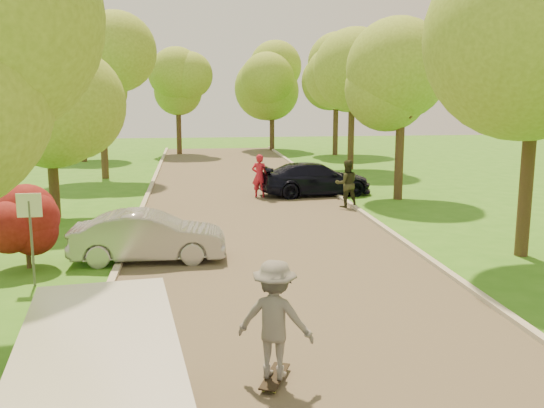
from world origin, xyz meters
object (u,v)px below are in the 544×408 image
street_sign (30,220)px  person_olive (347,184)px  minivan (101,407)px  dark_sedan (315,179)px  skateboarder (275,319)px  silver_sedan (149,236)px  person_striped (260,176)px  longboard (275,377)px

street_sign → person_olive: (9.60, 8.52, -0.64)m
minivan → dark_sedan: size_ratio=0.97×
dark_sedan → skateboarder: bearing=159.1°
silver_sedan → person_olive: bearing=-45.2°
minivan → person_striped: size_ratio=2.57×
skateboarder → person_olive: skateboarder is taller
silver_sedan → skateboarder: 7.65m
minivan → person_striped: 19.11m
longboard → skateboarder: (-0.00, -0.00, 0.94)m
dark_sedan → person_olive: size_ratio=2.64×
street_sign → longboard: (4.88, -5.46, -1.46)m
silver_sedan → longboard: 7.66m
street_sign → person_striped: 12.95m
longboard → silver_sedan: bearing=-49.3°
longboard → minivan: bearing=64.6°
street_sign → longboard: 7.47m
minivan → dark_sedan: (6.38, 18.96, -0.19)m
street_sign → dark_sedan: bearing=51.9°
minivan → silver_sedan: minivan is taller
longboard → person_striped: (1.63, 16.64, 0.82)m
skateboarder → person_olive: (4.72, 13.98, -0.12)m
minivan → silver_sedan: 9.33m
minivan → street_sign: bearing=102.2°
minivan → person_olive: size_ratio=2.56×
street_sign → longboard: street_sign is taller
street_sign → person_striped: (6.50, 11.18, -0.64)m
silver_sedan → person_striped: person_striped is taller
silver_sedan → person_olive: 9.78m
minivan → longboard: (2.28, 2.06, -0.79)m
dark_sedan → skateboarder: skateboarder is taller
person_striped → street_sign: bearing=78.6°
street_sign → minivan: (2.60, -7.53, -0.67)m
dark_sedan → skateboarder: 17.40m
street_sign → skateboarder: (4.88, -5.46, -0.52)m
person_olive → minivan: bearing=64.7°
dark_sedan → skateboarder: size_ratio=2.65×
longboard → skateboarder: size_ratio=0.53×
dark_sedan → person_olive: bearing=-175.1°
minivan → person_olive: (7.00, 16.04, 0.03)m
skateboarder → person_striped: (1.63, 16.64, -0.12)m
street_sign → person_olive: bearing=41.6°
person_olive → longboard: bearing=69.6°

